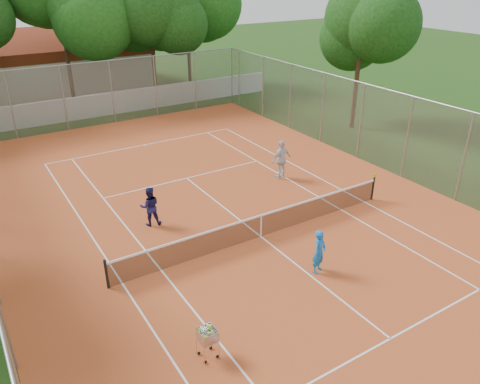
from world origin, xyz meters
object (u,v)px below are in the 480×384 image
clubhouse (40,62)px  player_far_right (281,159)px  player_near (319,252)px  player_far_left (150,206)px  tennis_net (261,226)px  ball_hopper (208,342)px

clubhouse → player_far_right: 25.68m
player_near → player_far_left: bearing=96.9°
player_near → clubhouse: bearing=70.4°
player_far_left → clubhouse: bearing=-76.1°
clubhouse → player_far_left: 25.96m
tennis_net → player_far_right: bearing=45.8°
tennis_net → player_near: 2.91m
clubhouse → ball_hopper: size_ratio=16.47×
tennis_net → player_near: size_ratio=7.55×
player_far_left → ball_hopper: player_far_left is taller
player_far_left → ball_hopper: 7.52m
player_near → ball_hopper: bearing=171.8°
clubhouse → ball_hopper: (-2.61, -33.27, -1.68)m
clubhouse → ball_hopper: 33.42m
player_far_right → ball_hopper: size_ratio=1.91×
player_near → player_far_left: size_ratio=0.97×
clubhouse → ball_hopper: clubhouse is taller
tennis_net → clubhouse: clubhouse is taller
tennis_net → player_far_right: 5.66m
tennis_net → player_far_right: (3.94, 4.05, 0.46)m
player_far_left → ball_hopper: bearing=95.5°
player_near → player_far_right: bearing=38.8°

